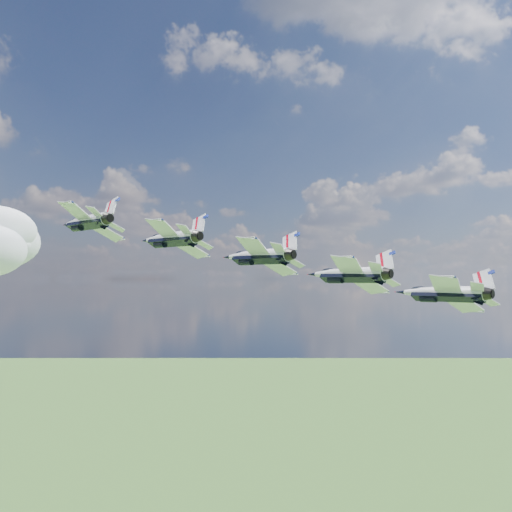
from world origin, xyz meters
TOP-DOWN VIEW (x-y plane):
  - cloud_far at (49.44, 229.94)m, footprint 59.70×46.91m
  - jet_0 at (2.27, 14.22)m, footprint 12.13×15.62m
  - jet_1 at (11.16, 5.33)m, footprint 12.13×15.62m
  - jet_2 at (20.05, -3.57)m, footprint 12.13×15.62m
  - jet_3 at (28.94, -12.46)m, footprint 12.13×15.62m
  - jet_4 at (37.84, -21.35)m, footprint 12.13×15.62m

SIDE VIEW (x-z plane):
  - jet_4 at x=37.84m, z-range 132.67..141.35m
  - jet_3 at x=28.94m, z-range 135.23..143.90m
  - jet_2 at x=20.05m, z-range 137.78..146.46m
  - jet_1 at x=11.16m, z-range 140.34..149.02m
  - jet_0 at x=2.27m, z-range 142.90..151.58m
  - cloud_far at x=49.44m, z-range 145.29..168.74m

